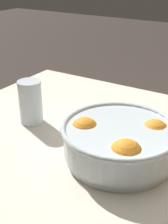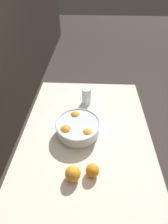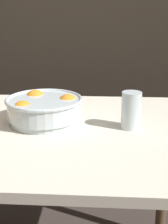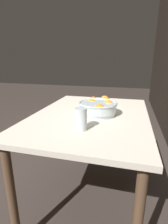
% 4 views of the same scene
% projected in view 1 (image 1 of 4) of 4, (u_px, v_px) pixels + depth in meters
% --- Properties ---
extents(dining_table, '(1.14, 0.80, 0.74)m').
position_uv_depth(dining_table, '(125.00, 178.00, 0.83)').
color(dining_table, beige).
rests_on(dining_table, ground_plane).
extents(fruit_bowl, '(0.27, 0.27, 0.10)m').
position_uv_depth(fruit_bowl, '(120.00, 142.00, 0.72)').
color(fruit_bowl, silver).
rests_on(fruit_bowl, dining_table).
extents(juice_glass, '(0.07, 0.07, 0.13)m').
position_uv_depth(juice_glass, '(31.00, 105.00, 0.90)').
color(juice_glass, '#F4A314').
rests_on(juice_glass, dining_table).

